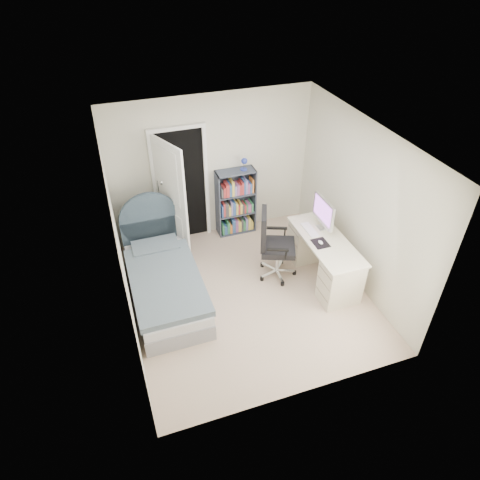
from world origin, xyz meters
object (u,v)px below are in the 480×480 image
object	(u,v)px
bed	(164,280)
desk	(323,257)
nightstand	(159,228)
bookcase	(236,204)
office_chair	(272,242)
floor_lamp	(164,221)

from	to	relation	value
bed	desk	size ratio (longest dim) A/B	1.36
nightstand	desk	bearing A→B (deg)	-34.84
nightstand	desk	xyz separation A→B (m)	(2.26, -1.58, -0.02)
bed	bookcase	bearing A→B (deg)	39.38
office_chair	bookcase	bearing A→B (deg)	96.27
floor_lamp	bookcase	xyz separation A→B (m)	(1.29, 0.08, 0.02)
desk	office_chair	bearing A→B (deg)	155.91
floor_lamp	desk	distance (m)	2.67
bed	nightstand	world-z (taller)	bed
desk	office_chair	distance (m)	0.83
bed	bookcase	xyz separation A→B (m)	(1.54, 1.26, 0.27)
nightstand	floor_lamp	world-z (taller)	floor_lamp
bed	desk	xyz separation A→B (m)	(2.41, -0.39, 0.12)
floor_lamp	office_chair	distance (m)	1.90
office_chair	nightstand	bearing A→B (deg)	140.86
nightstand	bookcase	distance (m)	1.40
floor_lamp	office_chair	world-z (taller)	floor_lamp
office_chair	floor_lamp	bearing A→B (deg)	139.27
bookcase	desk	distance (m)	1.87
nightstand	floor_lamp	size ratio (longest dim) A/B	0.48
floor_lamp	bookcase	size ratio (longest dim) A/B	0.91
bookcase	office_chair	bearing A→B (deg)	-83.73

